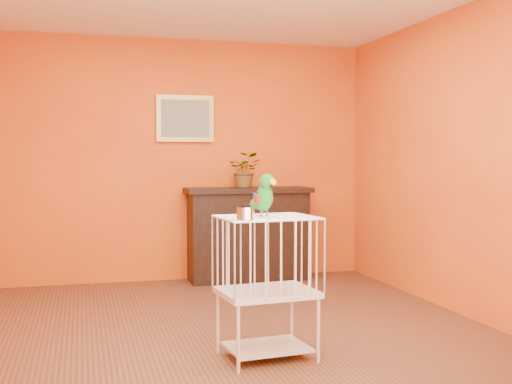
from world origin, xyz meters
name	(u,v)px	position (x,y,z in m)	size (l,w,h in m)	color
ground	(232,333)	(0.00, 0.00, 0.00)	(4.50, 4.50, 0.00)	brown
room_shell	(232,123)	(0.00, 0.00, 1.58)	(4.50, 4.50, 4.50)	orange
console_cabinet	(248,234)	(0.65, 2.01, 0.50)	(1.35, 0.49, 1.01)	black
potted_plant	(246,174)	(0.62, 2.00, 1.15)	(0.34, 0.38, 0.29)	#26722D
framed_picture	(185,118)	(0.00, 2.22, 1.75)	(0.62, 0.04, 0.50)	gold
birdcage	(267,285)	(0.08, -0.66, 0.49)	(0.65, 0.52, 0.94)	white
feed_cup	(245,213)	(-0.12, -0.87, 0.98)	(0.11, 0.11, 0.08)	silver
parrot	(264,195)	(0.07, -0.63, 1.08)	(0.15, 0.25, 0.28)	#59544C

